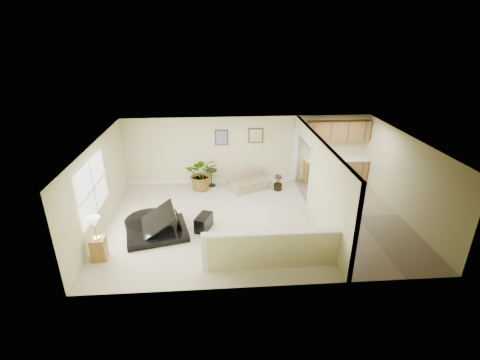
{
  "coord_description": "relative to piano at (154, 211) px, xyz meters",
  "views": [
    {
      "loc": [
        -1.16,
        -9.19,
        5.31
      ],
      "look_at": [
        -0.46,
        0.4,
        1.17
      ],
      "focal_mm": 26.0,
      "sensor_mm": 36.0,
      "label": 1
    }
  ],
  "objects": [
    {
      "name": "left_window",
      "position": [
        -1.55,
        -0.08,
        0.8
      ],
      "size": [
        0.05,
        2.15,
        1.45
      ],
      "primitive_type": "cube",
      "color": "white",
      "rests_on": "left_wall"
    },
    {
      "name": "small_plant",
      "position": [
        3.97,
        2.53,
        -0.41
      ],
      "size": [
        0.41,
        0.41,
        0.58
      ],
      "color": "black",
      "rests_on": "floor"
    },
    {
      "name": "accent_table",
      "position": [
        1.58,
        3.07,
        -0.25
      ],
      "size": [
        0.44,
        0.44,
        0.63
      ],
      "color": "black",
      "rests_on": "floor"
    },
    {
      "name": "ceiling",
      "position": [
        2.94,
        0.42,
        1.85
      ],
      "size": [
        9.0,
        6.0,
        0.04
      ],
      "primitive_type": "cube",
      "color": "silver",
      "rests_on": "back_wall"
    },
    {
      "name": "interior_partition",
      "position": [
        4.74,
        0.68,
        0.56
      ],
      "size": [
        0.18,
        5.99,
        2.5
      ],
      "color": "#C9C489",
      "rests_on": "floor"
    },
    {
      "name": "kitchen_cabinets",
      "position": [
        6.13,
        3.15,
        0.22
      ],
      "size": [
        2.36,
        0.65,
        2.33
      ],
      "color": "olive",
      "rests_on": "floor"
    },
    {
      "name": "floor",
      "position": [
        2.94,
        0.42,
        -0.65
      ],
      "size": [
        9.0,
        9.0,
        0.0
      ],
      "primitive_type": "plane",
      "color": "beige",
      "rests_on": "ground"
    },
    {
      "name": "piano",
      "position": [
        0.0,
        0.0,
        0.0
      ],
      "size": [
        2.2,
        2.22,
        1.57
      ],
      "rotation": [
        0.0,
        0.0,
        0.24
      ],
      "color": "black",
      "rests_on": "floor"
    },
    {
      "name": "loveseat",
      "position": [
        2.94,
        2.74,
        -0.36
      ],
      "size": [
        1.65,
        1.28,
        0.78
      ],
      "rotation": [
        0.0,
        0.0,
        0.42
      ],
      "color": "#9B8462",
      "rests_on": "floor"
    },
    {
      "name": "palm_plant",
      "position": [
        1.26,
        2.77,
        -0.04
      ],
      "size": [
        1.14,
        0.99,
        1.25
      ],
      "color": "black",
      "rests_on": "floor"
    },
    {
      "name": "pony_half_wall",
      "position": [
        3.01,
        -1.88,
        -0.14
      ],
      "size": [
        3.42,
        0.22,
        1.0
      ],
      "color": "#C9C489",
      "rests_on": "floor"
    },
    {
      "name": "wall_art_left",
      "position": [
        1.99,
        3.39,
        1.1
      ],
      "size": [
        0.48,
        0.04,
        0.58
      ],
      "color": "#382814",
      "rests_on": "back_wall"
    },
    {
      "name": "kitchen_vinyl",
      "position": [
        6.09,
        0.42,
        -0.65
      ],
      "size": [
        2.7,
        6.0,
        0.01
      ],
      "primitive_type": "cube",
      "color": "gray",
      "rests_on": "floor"
    },
    {
      "name": "left_wall",
      "position": [
        -1.56,
        0.42,
        0.6
      ],
      "size": [
        0.04,
        6.0,
        2.5
      ],
      "primitive_type": "cube",
      "color": "#C9C489",
      "rests_on": "floor"
    },
    {
      "name": "back_wall",
      "position": [
        2.94,
        3.42,
        0.6
      ],
      "size": [
        9.0,
        0.04,
        2.5
      ],
      "primitive_type": "cube",
      "color": "#C9C489",
      "rests_on": "floor"
    },
    {
      "name": "piano_bench",
      "position": [
        1.37,
        0.0,
        -0.43
      ],
      "size": [
        0.56,
        0.74,
        0.44
      ],
      "primitive_type": "cube",
      "rotation": [
        0.0,
        0.0,
        -0.39
      ],
      "color": "black",
      "rests_on": "floor"
    },
    {
      "name": "right_wall",
      "position": [
        7.44,
        0.42,
        0.6
      ],
      "size": [
        0.04,
        6.0,
        2.5
      ],
      "primitive_type": "cube",
      "color": "#C9C489",
      "rests_on": "floor"
    },
    {
      "name": "lamp_stand",
      "position": [
        -1.21,
        -1.25,
        -0.15
      ],
      "size": [
        0.37,
        0.37,
        1.2
      ],
      "color": "olive",
      "rests_on": "floor"
    },
    {
      "name": "front_wall",
      "position": [
        2.94,
        -2.58,
        0.6
      ],
      "size": [
        9.0,
        0.04,
        2.5
      ],
      "primitive_type": "cube",
      "color": "#C9C489",
      "rests_on": "floor"
    },
    {
      "name": "wall_mirror",
      "position": [
        3.24,
        3.39,
        1.15
      ],
      "size": [
        0.55,
        0.04,
        0.55
      ],
      "color": "#382814",
      "rests_on": "back_wall"
    }
  ]
}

